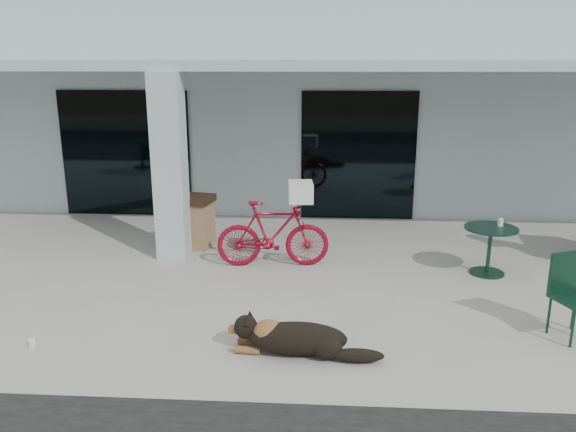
# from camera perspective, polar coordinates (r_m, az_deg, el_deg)

# --- Properties ---
(ground) EXTENTS (80.00, 80.00, 0.00)m
(ground) POSITION_cam_1_polar(r_m,az_deg,el_deg) (7.64, -4.75, -9.96)
(ground) COLOR #A6A49C
(ground) RESTS_ON ground
(building) EXTENTS (22.00, 7.00, 4.50)m
(building) POSITION_cam_1_polar(r_m,az_deg,el_deg) (15.40, -0.37, 11.57)
(building) COLOR #AABBC0
(building) RESTS_ON ground
(storefront_glass_left) EXTENTS (2.80, 0.06, 2.70)m
(storefront_glass_left) POSITION_cam_1_polar(r_m,az_deg,el_deg) (12.69, -16.14, 6.08)
(storefront_glass_left) COLOR black
(storefront_glass_left) RESTS_ON ground
(storefront_glass_right) EXTENTS (2.40, 0.06, 2.70)m
(storefront_glass_right) POSITION_cam_1_polar(r_m,az_deg,el_deg) (11.99, 7.14, 6.05)
(storefront_glass_right) COLOR black
(storefront_glass_right) RESTS_ON ground
(column) EXTENTS (0.50, 0.50, 3.12)m
(column) POSITION_cam_1_polar(r_m,az_deg,el_deg) (9.63, -11.90, 4.85)
(column) COLOR #AABBC0
(column) RESTS_ON ground
(overhang) EXTENTS (22.00, 2.80, 0.18)m
(overhang) POSITION_cam_1_polar(r_m,az_deg,el_deg) (10.48, -2.27, 15.06)
(overhang) COLOR #AABBC0
(overhang) RESTS_ON column
(bicycle) EXTENTS (1.87, 0.67, 1.10)m
(bicycle) POSITION_cam_1_polar(r_m,az_deg,el_deg) (9.17, -1.54, -1.83)
(bicycle) COLOR maroon
(bicycle) RESTS_ON ground
(laundry_basket) EXTENTS (0.43, 0.55, 0.31)m
(laundry_basket) POSITION_cam_1_polar(r_m,az_deg,el_deg) (9.00, 1.30, 2.48)
(laundry_basket) COLOR white
(laundry_basket) RESTS_ON bicycle
(dog) EXTENTS (1.36, 0.56, 0.44)m
(dog) POSITION_cam_1_polar(r_m,az_deg,el_deg) (6.58, 0.96, -12.15)
(dog) COLOR black
(dog) RESTS_ON ground
(cup_near_dog) EXTENTS (0.10, 0.10, 0.10)m
(cup_near_dog) POSITION_cam_1_polar(r_m,az_deg,el_deg) (7.45, -24.56, -11.66)
(cup_near_dog) COLOR white
(cup_near_dog) RESTS_ON ground
(cafe_table_far) EXTENTS (0.89, 0.89, 0.77)m
(cafe_table_far) POSITION_cam_1_polar(r_m,az_deg,el_deg) (9.43, 19.75, -3.34)
(cafe_table_far) COLOR #133728
(cafe_table_far) RESTS_ON ground
(cafe_chair_far_a) EXTENTS (0.62, 0.65, 1.04)m
(cafe_chair_far_a) POSITION_cam_1_polar(r_m,az_deg,el_deg) (7.64, 27.23, -7.45)
(cafe_chair_far_a) COLOR #133728
(cafe_chair_far_a) RESTS_ON ground
(cup_on_table) EXTENTS (0.09, 0.09, 0.12)m
(cup_on_table) POSITION_cam_1_polar(r_m,az_deg,el_deg) (9.43, 20.77, -0.61)
(cup_on_table) COLOR white
(cup_on_table) RESTS_ON cafe_table_far
(trash_receptacle) EXTENTS (0.67, 0.67, 0.96)m
(trash_receptacle) POSITION_cam_1_polar(r_m,az_deg,el_deg) (10.27, -9.23, -0.57)
(trash_receptacle) COLOR olive
(trash_receptacle) RESTS_ON ground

